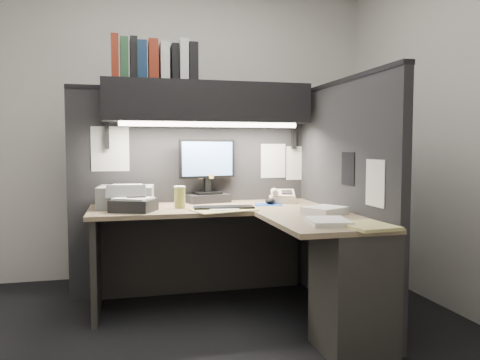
{
  "coord_description": "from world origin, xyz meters",
  "views": [
    {
      "loc": [
        -0.49,
        -2.79,
        1.16
      ],
      "look_at": [
        0.32,
        0.51,
        0.92
      ],
      "focal_mm": 35.0,
      "sensor_mm": 36.0,
      "label": 1
    }
  ],
  "objects_px": {
    "telephone": "(282,197)",
    "coffee_cup": "(180,198)",
    "monitor": "(207,177)",
    "keyboard": "(224,208)",
    "overhead_shelf": "(207,103)",
    "notebook_stack": "(134,205)",
    "desk": "(275,260)",
    "printer": "(126,197)"
  },
  "relations": [
    {
      "from": "telephone",
      "to": "coffee_cup",
      "type": "bearing_deg",
      "value": -155.23
    },
    {
      "from": "monitor",
      "to": "keyboard",
      "type": "relative_size",
      "value": 1.18
    },
    {
      "from": "overhead_shelf",
      "to": "notebook_stack",
      "type": "bearing_deg",
      "value": -149.78
    },
    {
      "from": "overhead_shelf",
      "to": "monitor",
      "type": "height_order",
      "value": "overhead_shelf"
    },
    {
      "from": "monitor",
      "to": "coffee_cup",
      "type": "bearing_deg",
      "value": -142.6
    },
    {
      "from": "keyboard",
      "to": "coffee_cup",
      "type": "distance_m",
      "value": 0.33
    },
    {
      "from": "telephone",
      "to": "overhead_shelf",
      "type": "bearing_deg",
      "value": -174.42
    },
    {
      "from": "desk",
      "to": "keyboard",
      "type": "xyz_separation_m",
      "value": [
        -0.25,
        0.39,
        0.3
      ]
    },
    {
      "from": "desk",
      "to": "monitor",
      "type": "xyz_separation_m",
      "value": [
        -0.29,
        0.82,
        0.48
      ]
    },
    {
      "from": "coffee_cup",
      "to": "printer",
      "type": "bearing_deg",
      "value": 157.86
    },
    {
      "from": "desk",
      "to": "printer",
      "type": "xyz_separation_m",
      "value": [
        -0.91,
        0.67,
        0.36
      ]
    },
    {
      "from": "overhead_shelf",
      "to": "notebook_stack",
      "type": "height_order",
      "value": "overhead_shelf"
    },
    {
      "from": "desk",
      "to": "keyboard",
      "type": "distance_m",
      "value": 0.55
    },
    {
      "from": "desk",
      "to": "coffee_cup",
      "type": "relative_size",
      "value": 11.58
    },
    {
      "from": "monitor",
      "to": "telephone",
      "type": "relative_size",
      "value": 2.39
    },
    {
      "from": "notebook_stack",
      "to": "telephone",
      "type": "bearing_deg",
      "value": 11.53
    },
    {
      "from": "telephone",
      "to": "printer",
      "type": "bearing_deg",
      "value": -165.43
    },
    {
      "from": "notebook_stack",
      "to": "overhead_shelf",
      "type": "bearing_deg",
      "value": 30.22
    },
    {
      "from": "desk",
      "to": "overhead_shelf",
      "type": "relative_size",
      "value": 1.1
    },
    {
      "from": "monitor",
      "to": "telephone",
      "type": "height_order",
      "value": "monitor"
    },
    {
      "from": "telephone",
      "to": "printer",
      "type": "relative_size",
      "value": 0.54
    },
    {
      "from": "desk",
      "to": "notebook_stack",
      "type": "bearing_deg",
      "value": 153.97
    },
    {
      "from": "monitor",
      "to": "printer",
      "type": "relative_size",
      "value": 1.29
    },
    {
      "from": "printer",
      "to": "monitor",
      "type": "bearing_deg",
      "value": 19.69
    },
    {
      "from": "keyboard",
      "to": "telephone",
      "type": "distance_m",
      "value": 0.59
    },
    {
      "from": "desk",
      "to": "coffee_cup",
      "type": "distance_m",
      "value": 0.83
    },
    {
      "from": "overhead_shelf",
      "to": "keyboard",
      "type": "relative_size",
      "value": 3.71
    },
    {
      "from": "telephone",
      "to": "desk",
      "type": "bearing_deg",
      "value": -97.35
    },
    {
      "from": "printer",
      "to": "notebook_stack",
      "type": "bearing_deg",
      "value": -72.77
    },
    {
      "from": "keyboard",
      "to": "coffee_cup",
      "type": "xyz_separation_m",
      "value": [
        -0.29,
        0.13,
        0.06
      ]
    },
    {
      "from": "notebook_stack",
      "to": "printer",
      "type": "bearing_deg",
      "value": 101.13
    },
    {
      "from": "printer",
      "to": "notebook_stack",
      "type": "relative_size",
      "value": 1.42
    },
    {
      "from": "desk",
      "to": "telephone",
      "type": "bearing_deg",
      "value": 67.44
    },
    {
      "from": "keyboard",
      "to": "coffee_cup",
      "type": "relative_size",
      "value": 2.85
    },
    {
      "from": "notebook_stack",
      "to": "coffee_cup",
      "type": "bearing_deg",
      "value": 16.39
    },
    {
      "from": "keyboard",
      "to": "notebook_stack",
      "type": "height_order",
      "value": "notebook_stack"
    },
    {
      "from": "overhead_shelf",
      "to": "telephone",
      "type": "distance_m",
      "value": 0.93
    },
    {
      "from": "monitor",
      "to": "telephone",
      "type": "distance_m",
      "value": 0.61
    },
    {
      "from": "telephone",
      "to": "coffee_cup",
      "type": "xyz_separation_m",
      "value": [
        -0.82,
        -0.14,
        0.03
      ]
    },
    {
      "from": "telephone",
      "to": "monitor",
      "type": "bearing_deg",
      "value": 179.04
    },
    {
      "from": "monitor",
      "to": "overhead_shelf",
      "type": "bearing_deg",
      "value": -109.89
    },
    {
      "from": "monitor",
      "to": "printer",
      "type": "xyz_separation_m",
      "value": [
        -0.62,
        -0.15,
        -0.12
      ]
    }
  ]
}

